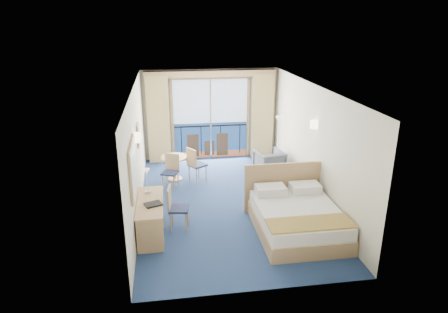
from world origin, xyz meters
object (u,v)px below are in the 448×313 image
table_chair_a (195,163)px  floor_lamp (278,129)px  desk_chair (175,205)px  table_chair_b (171,169)px  bed (296,217)px  armchair (269,162)px  nightstand (301,188)px  desk (150,226)px  round_table (174,162)px

table_chair_a → floor_lamp: bearing=-104.0°
desk_chair → table_chair_b: bearing=9.3°
bed → table_chair_a: bed is taller
armchair → table_chair_b: size_ratio=0.84×
nightstand → desk: 3.84m
round_table → table_chair_a: size_ratio=0.77×
floor_lamp → desk: size_ratio=0.99×
floor_lamp → desk_chair: floor_lamp is taller
bed → desk_chair: (-2.42, 0.48, 0.20)m
floor_lamp → table_chair_a: floor_lamp is taller
floor_lamp → desk: (-3.54, -3.76, -0.73)m
desk_chair → table_chair_a: size_ratio=0.99×
round_table → table_chair_b: size_ratio=0.82×
floor_lamp → round_table: 3.10m
desk_chair → round_table: desk_chair is taller
nightstand → table_chair_a: (-2.43, 1.42, 0.27)m
floor_lamp → table_chair_b: size_ratio=1.70×
table_chair_a → nightstand: bearing=-152.6°
table_chair_a → table_chair_b: bearing=81.8°
bed → nightstand: 1.59m
round_table → nightstand: bearing=-29.2°
armchair → floor_lamp: floor_lamp is taller
bed → table_chair_b: size_ratio=2.41×
desk → round_table: desk is taller
bed → table_chair_a: bearing=122.1°
armchair → floor_lamp: (0.38, 0.56, 0.79)m
nightstand → armchair: 1.71m
armchair → desk: (-3.16, -3.19, 0.05)m
round_table → table_chair_b: (-0.10, -0.51, 0.01)m
nightstand → table_chair_b: 3.27m
armchair → table_chair_a: bearing=-5.5°
armchair → desk_chair: (-2.67, -2.66, 0.18)m
nightstand → round_table: (-2.95, 1.65, 0.23)m
nightstand → table_chair_a: bearing=149.7°
table_chair_b → floor_lamp: bearing=42.3°
desk → armchair: bearing=45.3°
bed → table_chair_a: size_ratio=2.27×
desk_chair → bed: bearing=-92.5°
floor_lamp → desk_chair: 4.48m
floor_lamp → table_chair_b: bearing=-160.5°
desk → desk_chair: (0.49, 0.54, 0.13)m
desk → table_chair_b: bearing=80.2°
nightstand → floor_lamp: size_ratio=0.34×
table_chair_b → desk_chair: bearing=-66.4°
table_chair_b → bed: bearing=-24.0°
armchair → desk: bearing=33.0°
nightstand → desk_chair: bearing=-161.9°
nightstand → floor_lamp: (0.02, 2.23, 0.87)m
armchair → table_chair_b: 2.76m
bed → floor_lamp: floor_lamp is taller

